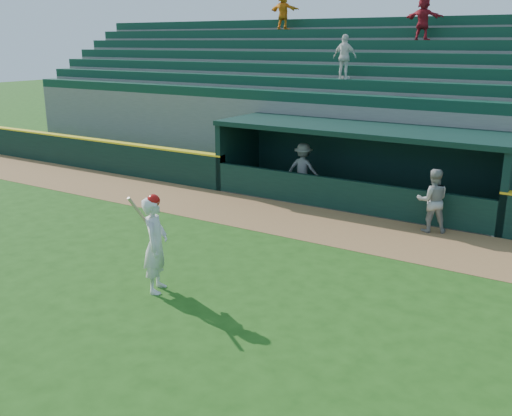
# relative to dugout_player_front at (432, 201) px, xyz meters

# --- Properties ---
(ground) EXTENTS (120.00, 120.00, 0.00)m
(ground) POSITION_rel_dugout_player_front_xyz_m (-2.90, -5.98, -0.88)
(ground) COLOR #1E4A12
(ground) RESTS_ON ground
(warning_track) EXTENTS (40.00, 3.00, 0.01)m
(warning_track) POSITION_rel_dugout_player_front_xyz_m (-2.90, -1.08, -0.88)
(warning_track) COLOR olive
(warning_track) RESTS_ON ground
(field_wall_left) EXTENTS (15.50, 0.30, 1.20)m
(field_wall_left) POSITION_rel_dugout_player_front_xyz_m (-15.15, 0.57, -0.28)
(field_wall_left) COLOR black
(field_wall_left) RESTS_ON ground
(wall_stripe_left) EXTENTS (15.50, 0.32, 0.06)m
(wall_stripe_left) POSITION_rel_dugout_player_front_xyz_m (-15.15, 0.57, 0.35)
(wall_stripe_left) COLOR yellow
(wall_stripe_left) RESTS_ON field_wall_left
(dugout_player_front) EXTENTS (1.06, 0.96, 1.76)m
(dugout_player_front) POSITION_rel_dugout_player_front_xyz_m (0.00, 0.00, 0.00)
(dugout_player_front) COLOR #989894
(dugout_player_front) RESTS_ON ground
(dugout_player_inside) EXTENTS (1.19, 0.76, 1.74)m
(dugout_player_inside) POSITION_rel_dugout_player_front_xyz_m (-4.87, 1.71, -0.01)
(dugout_player_inside) COLOR #9A9A95
(dugout_player_inside) RESTS_ON ground
(dugout) EXTENTS (9.40, 2.80, 2.46)m
(dugout) POSITION_rel_dugout_player_front_xyz_m (-2.90, 2.03, 0.48)
(dugout) COLOR #63635E
(dugout) RESTS_ON ground
(stands) EXTENTS (34.50, 6.25, 7.48)m
(stands) POSITION_rel_dugout_player_front_xyz_m (-2.88, 6.59, 1.52)
(stands) COLOR slate
(stands) RESTS_ON ground
(batter_at_plate) EXTENTS (0.76, 0.91, 2.11)m
(batter_at_plate) POSITION_rel_dugout_player_front_xyz_m (-3.73, -6.94, 0.16)
(batter_at_plate) COLOR silver
(batter_at_plate) RESTS_ON ground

